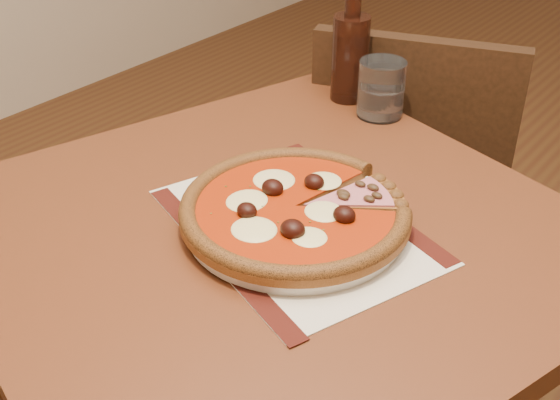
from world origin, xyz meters
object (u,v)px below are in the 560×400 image
Objects in this scene: chair_far at (410,182)px; bottle at (350,53)px; table at (272,280)px; plate at (295,220)px; pizza at (295,208)px; water_glass at (381,89)px.

bottle is at bearing 54.63° from chair_far.
bottle is at bearing 109.61° from table.
plate is at bearing 82.37° from chair_far.
chair_far is 2.70× the size of pizza.
bottle reaches higher than chair_far.
chair_far is at bearing 73.85° from bottle.
chair_far reaches higher than table.
bottle is (-0.18, 0.41, 0.06)m from pizza.
pizza is at bearing 82.35° from chair_far.
table is at bearing -80.69° from water_glass.
plate is 2.97× the size of water_glass.
water_glass is at bearing -16.79° from bottle.
bottle is (-0.06, -0.20, 0.35)m from chair_far.
bottle is (-0.09, 0.03, 0.04)m from water_glass.
pizza is 0.45m from bottle.
plate is 1.33× the size of bottle.
table is at bearing -151.22° from plate.
water_glass is (-0.06, 0.40, 0.15)m from table.
plate is at bearing -76.04° from water_glass.
plate is at bearing -66.10° from bottle.
bottle is at bearing 163.21° from water_glass.
plate is 0.39m from water_glass.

